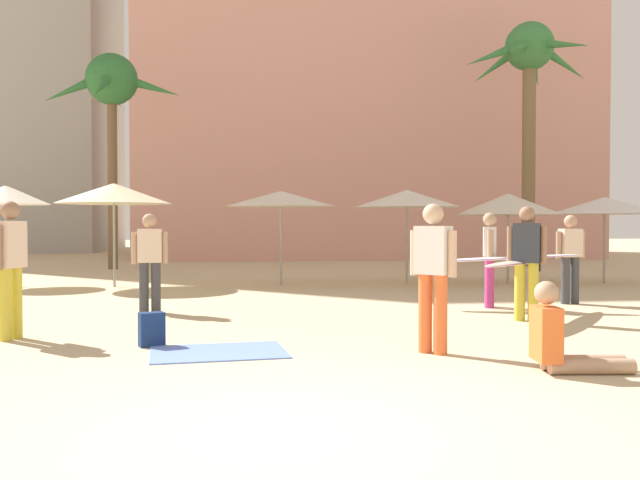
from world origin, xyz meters
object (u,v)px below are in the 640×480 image
Objects in this scene: palm_tree_far_left at (112,90)px; person_mid_center at (11,263)px; person_far_left at (523,260)px; cafe_umbrella_6 at (508,204)px; person_far_right at (563,341)px; cafe_umbrella_3 at (114,194)px; cafe_umbrella_2 at (407,199)px; backpack at (151,330)px; person_near_left at (150,258)px; person_mid_left at (492,257)px; beach_towel at (218,352)px; cafe_umbrella_0 at (605,206)px; cafe_umbrella_1 at (6,195)px; cafe_umbrella_4 at (281,199)px; person_near_right at (433,271)px; person_mid_right at (570,255)px; palm_tree_left at (529,71)px.

palm_tree_far_left reaches higher than person_mid_center.
person_mid_center is (-7.39, -1.00, 0.05)m from person_far_left.
cafe_umbrella_6 is 2.67× the size of person_far_right.
cafe_umbrella_2 is at bearing -0.41° from cafe_umbrella_3.
cafe_umbrella_2 is 9.76m from backpack.
cafe_umbrella_6 is at bearing -66.62° from person_near_left.
person_near_left is 7.09m from person_far_right.
cafe_umbrella_3 reaches higher than person_mid_left.
beach_towel is at bearing -123.92° from person_mid_left.
cafe_umbrella_0 reaches higher than person_far_right.
cafe_umbrella_1 is 8.49m from person_mid_center.
cafe_umbrella_4 is (-3.16, -0.05, -0.02)m from cafe_umbrella_2.
cafe_umbrella_3 reaches higher than person_mid_center.
cafe_umbrella_1 is 1.57× the size of beach_towel.
person_near_left is at bearing -52.44° from cafe_umbrella_1.
person_near_right is (7.96, -9.45, -1.25)m from cafe_umbrella_1.
cafe_umbrella_4 is at bearing -101.11° from person_mid_center.
cafe_umbrella_4 is at bearing 53.31° from person_near_right.
person_mid_center is (-3.91, -7.30, -1.13)m from cafe_umbrella_4.
cafe_umbrella_6 is at bearing -3.60° from cafe_umbrella_1.
person_mid_right is (7.72, 0.41, -0.00)m from person_near_left.
palm_tree_left is 19.20m from person_far_right.
cafe_umbrella_6 is 6.64m from person_far_left.
cafe_umbrella_0 is 8.22m from cafe_umbrella_4.
cafe_umbrella_3 is 0.96× the size of person_mid_left.
person_mid_left is (-2.20, -4.69, -1.09)m from cafe_umbrella_6.
person_far_right is at bearing -65.32° from palm_tree_far_left.
person_far_left is at bearing -94.12° from backpack.
beach_towel is at bearing -71.88° from cafe_umbrella_3.
person_far_left is at bearing -128.26° from cafe_umbrella_0.
person_mid_right is (-2.97, -4.08, -1.06)m from cafe_umbrella_0.
cafe_umbrella_4 reaches higher than cafe_umbrella_0.
cafe_umbrella_2 is 2.69× the size of person_far_right.
person_far_left is (0.31, -6.35, -1.20)m from cafe_umbrella_2.
cafe_umbrella_4 is at bearing 178.62° from cafe_umbrella_6.
palm_tree_far_left is 2.65× the size of cafe_umbrella_4.
beach_towel is 4.04m from person_near_left.
palm_tree_far_left is 4.28× the size of person_mid_right.
person_far_right reaches higher than backpack.
cafe_umbrella_0 is at bearing -3.91° from cafe_umbrella_2.
person_far_left is at bearing -61.10° from cafe_umbrella_4.
palm_tree_far_left reaches higher than cafe_umbrella_3.
person_mid_right is (9.24, -4.47, -1.32)m from cafe_umbrella_3.
person_near_left is (-5.96, 1.51, -0.02)m from person_far_left.
cafe_umbrella_6 is at bearing -4.17° from cafe_umbrella_2.
palm_tree_left is 20.11m from person_mid_center.
cafe_umbrella_0 reaches higher than backpack.
person_far_right is at bearing -49.62° from cafe_umbrella_1.
person_mid_left is at bearing -33.24° from cafe_umbrella_3.
cafe_umbrella_0 reaches higher than person_far_left.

